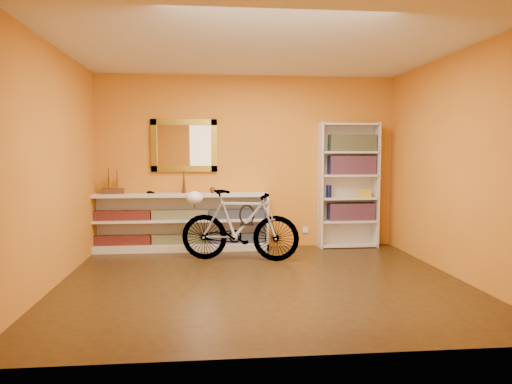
{
  "coord_description": "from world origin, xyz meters",
  "views": [
    {
      "loc": [
        -0.59,
        -5.22,
        1.43
      ],
      "look_at": [
        0.0,
        0.7,
        0.95
      ],
      "focal_mm": 33.41,
      "sensor_mm": 36.0,
      "label": 1
    }
  ],
  "objects": [
    {
      "name": "floor",
      "position": [
        0.0,
        0.0,
        -0.01
      ],
      "size": [
        4.5,
        4.0,
        0.01
      ],
      "primitive_type": "cube",
      "color": "black",
      "rests_on": "ground"
    },
    {
      "name": "wall_socket",
      "position": [
        0.9,
        1.99,
        0.25
      ],
      "size": [
        0.09,
        0.02,
        0.09
      ],
      "primitive_type": "cube",
      "color": "silver",
      "rests_on": "back_wall"
    },
    {
      "name": "right_wall",
      "position": [
        2.25,
        0.0,
        1.3
      ],
      "size": [
        0.01,
        4.0,
        2.6
      ],
      "primitive_type": "cube",
      "color": "orange",
      "rests_on": "ground"
    },
    {
      "name": "u_lock",
      "position": [
        -0.09,
        1.04,
        0.62
      ],
      "size": [
        0.21,
        0.02,
        0.21
      ],
      "primitive_type": "torus",
      "rotation": [
        1.57,
        0.0,
        0.0
      ],
      "color": "black",
      "rests_on": "bicycle"
    },
    {
      "name": "book_row_a",
      "position": [
        1.58,
        1.84,
        0.55
      ],
      "size": [
        0.7,
        0.22,
        0.26
      ],
      "primitive_type": "cube",
      "color": "maroon",
      "rests_on": "bookcase"
    },
    {
      "name": "ceiling",
      "position": [
        0.0,
        0.0,
        2.6
      ],
      "size": [
        4.5,
        4.0,
        0.01
      ],
      "primitive_type": "cube",
      "color": "silver",
      "rests_on": "ground"
    },
    {
      "name": "travel_mug",
      "position": [
        1.22,
        1.82,
        0.86
      ],
      "size": [
        0.08,
        0.08,
        0.19
      ],
      "primitive_type": "cylinder",
      "color": "navy",
      "rests_on": "bookcase"
    },
    {
      "name": "helmet",
      "position": [
        -0.79,
        1.19,
        0.84
      ],
      "size": [
        0.23,
        0.22,
        0.18
      ],
      "primitive_type": "ellipsoid",
      "color": "white",
      "rests_on": "bicycle"
    },
    {
      "name": "bookcase",
      "position": [
        1.53,
        1.84,
        0.95
      ],
      "size": [
        0.9,
        0.3,
        1.9
      ],
      "primitive_type": null,
      "color": "silver",
      "rests_on": "floor"
    },
    {
      "name": "bicycle",
      "position": [
        -0.18,
        1.06,
        0.48
      ],
      "size": [
        0.75,
        1.67,
        0.95
      ],
      "primitive_type": "imported",
      "rotation": [
        0.0,
        0.0,
        1.36
      ],
      "color": "silver",
      "rests_on": "floor"
    },
    {
      "name": "cd_row_lower",
      "position": [
        -1.01,
        1.79,
        0.17
      ],
      "size": [
        2.5,
        0.13,
        0.14
      ],
      "primitive_type": "cube",
      "color": "black",
      "rests_on": "console_unit"
    },
    {
      "name": "gilt_mirror",
      "position": [
        -0.95,
        1.97,
        1.55
      ],
      "size": [
        0.98,
        0.06,
        0.78
      ],
      "primitive_type": "cube",
      "color": "olive",
      "rests_on": "back_wall"
    },
    {
      "name": "bronze_ornament",
      "position": [
        -0.95,
        1.81,
        1.03
      ],
      "size": [
        0.06,
        0.06,
        0.36
      ],
      "primitive_type": "cone",
      "color": "#52331C",
      "rests_on": "console_unit"
    },
    {
      "name": "model_ship",
      "position": [
        -1.97,
        1.81,
        1.04
      ],
      "size": [
        0.33,
        0.17,
        0.38
      ],
      "primitive_type": null,
      "rotation": [
        0.0,
        0.0,
        0.18
      ],
      "color": "#432613",
      "rests_on": "console_unit"
    },
    {
      "name": "book_row_c",
      "position": [
        1.58,
        1.84,
        1.59
      ],
      "size": [
        0.7,
        0.22,
        0.25
      ],
      "primitive_type": "cube",
      "color": "#184C54",
      "rests_on": "bookcase"
    },
    {
      "name": "book_row_b",
      "position": [
        1.58,
        1.84,
        1.25
      ],
      "size": [
        0.7,
        0.22,
        0.28
      ],
      "primitive_type": "cube",
      "color": "maroon",
      "rests_on": "bookcase"
    },
    {
      "name": "toy_car",
      "position": [
        -1.44,
        1.81,
        0.85
      ],
      "size": [
        0.0,
        0.0,
        0.0
      ],
      "primitive_type": "imported",
      "rotation": [
        0.0,
        0.0,
        1.31
      ],
      "color": "black",
      "rests_on": "console_unit"
    },
    {
      "name": "yellow_bag",
      "position": [
        1.78,
        1.8,
        0.83
      ],
      "size": [
        0.17,
        0.12,
        0.13
      ],
      "primitive_type": "cube",
      "rotation": [
        0.0,
        0.0,
        0.06
      ],
      "color": "yellow",
      "rests_on": "bookcase"
    },
    {
      "name": "red_tin",
      "position": [
        1.33,
        1.87,
        1.55
      ],
      "size": [
        0.13,
        0.13,
        0.16
      ],
      "primitive_type": "cube",
      "rotation": [
        0.0,
        0.0,
        -0.03
      ],
      "color": "maroon",
      "rests_on": "bookcase"
    },
    {
      "name": "console_unit",
      "position": [
        -1.01,
        1.81,
        0.42
      ],
      "size": [
        2.6,
        0.35,
        0.85
      ],
      "primitive_type": null,
      "color": "silver",
      "rests_on": "floor"
    },
    {
      "name": "cd_row_upper",
      "position": [
        -1.01,
        1.79,
        0.54
      ],
      "size": [
        2.5,
        0.13,
        0.14
      ],
      "primitive_type": "cube",
      "color": "navy",
      "rests_on": "console_unit"
    },
    {
      "name": "left_wall",
      "position": [
        -2.25,
        0.0,
        1.3
      ],
      "size": [
        0.01,
        4.0,
        2.6
      ],
      "primitive_type": "cube",
      "color": "orange",
      "rests_on": "ground"
    },
    {
      "name": "decorative_orb",
      "position": [
        -0.53,
        1.81,
        0.89
      ],
      "size": [
        0.09,
        0.09,
        0.09
      ],
      "primitive_type": "sphere",
      "color": "#52331C",
      "rests_on": "console_unit"
    },
    {
      "name": "back_wall",
      "position": [
        0.0,
        2.0,
        1.3
      ],
      "size": [
        4.5,
        0.01,
        2.6
      ],
      "primitive_type": "cube",
      "color": "orange",
      "rests_on": "ground"
    }
  ]
}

